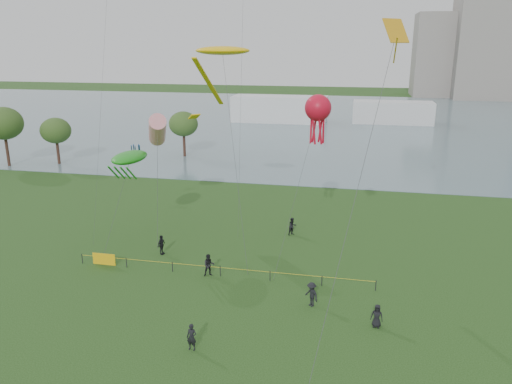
# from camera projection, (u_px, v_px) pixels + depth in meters

# --- Properties ---
(lake) EXTENTS (400.00, 120.00, 0.08)m
(lake) POSITION_uv_depth(u_px,v_px,m) (332.00, 120.00, 120.65)
(lake) COLOR slate
(lake) RESTS_ON ground_plane
(building_mid) EXTENTS (20.00, 20.00, 38.00)m
(building_mid) POSITION_uv_depth(u_px,v_px,m) (486.00, 40.00, 164.44)
(building_mid) COLOR gray
(building_mid) RESTS_ON ground_plane
(building_low) EXTENTS (16.00, 18.00, 28.00)m
(building_low) POSITION_uv_depth(u_px,v_px,m) (438.00, 55.00, 174.23)
(building_low) COLOR gray
(building_low) RESTS_ON ground_plane
(pavilion_left) EXTENTS (22.00, 8.00, 6.00)m
(pavilion_left) POSITION_uv_depth(u_px,v_px,m) (280.00, 109.00, 117.45)
(pavilion_left) COLOR white
(pavilion_left) RESTS_ON ground_plane
(pavilion_right) EXTENTS (18.00, 7.00, 5.00)m
(pavilion_right) POSITION_uv_depth(u_px,v_px,m) (393.00, 112.00, 115.33)
(pavilion_right) COLOR silver
(pavilion_right) RESTS_ON ground_plane
(trees) EXTENTS (28.85, 16.97, 8.85)m
(trees) POSITION_uv_depth(u_px,v_px,m) (68.00, 125.00, 75.71)
(trees) COLOR #382119
(trees) RESTS_ON ground_plane
(fence) EXTENTS (24.07, 0.07, 1.05)m
(fence) POSITION_uv_depth(u_px,v_px,m) (148.00, 263.00, 40.56)
(fence) COLOR black
(fence) RESTS_ON ground_plane
(spectator_a) EXTENTS (1.08, 0.98, 1.81)m
(spectator_a) POSITION_uv_depth(u_px,v_px,m) (209.00, 265.00, 39.37)
(spectator_a) COLOR black
(spectator_a) RESTS_ON ground_plane
(spectator_b) EXTENTS (1.30, 1.27, 1.79)m
(spectator_b) POSITION_uv_depth(u_px,v_px,m) (311.00, 294.00, 34.80)
(spectator_b) COLOR black
(spectator_b) RESTS_ON ground_plane
(spectator_c) EXTENTS (0.62, 1.09, 1.75)m
(spectator_c) POSITION_uv_depth(u_px,v_px,m) (161.00, 245.00, 43.42)
(spectator_c) COLOR black
(spectator_c) RESTS_ON ground_plane
(spectator_d) EXTENTS (0.83, 0.60, 1.58)m
(spectator_d) POSITION_uv_depth(u_px,v_px,m) (377.00, 316.00, 32.22)
(spectator_d) COLOR black
(spectator_d) RESTS_ON ground_plane
(spectator_f) EXTENTS (0.64, 0.44, 1.69)m
(spectator_f) POSITION_uv_depth(u_px,v_px,m) (192.00, 337.00, 29.79)
(spectator_f) COLOR black
(spectator_f) RESTS_ON ground_plane
(spectator_g) EXTENTS (1.05, 1.06, 1.73)m
(spectator_g) POSITION_uv_depth(u_px,v_px,m) (292.00, 226.00, 47.84)
(spectator_g) COLOR black
(spectator_g) RESTS_ON ground_plane
(kite_stingray) EXTENTS (6.12, 9.96, 17.51)m
(kite_stingray) POSITION_uv_depth(u_px,v_px,m) (222.00, 52.00, 42.22)
(kite_stingray) COLOR #3F3F42
(kite_windsock) EXTENTS (4.29, 8.36, 11.57)m
(kite_windsock) POSITION_uv_depth(u_px,v_px,m) (157.00, 130.00, 47.88)
(kite_windsock) COLOR #3F3F42
(kite_creature) EXTENTS (2.60, 6.31, 8.61)m
(kite_creature) POSITION_uv_depth(u_px,v_px,m) (129.00, 158.00, 43.62)
(kite_creature) COLOR #3F3F42
(kite_octopus) EXTENTS (3.62, 6.78, 13.83)m
(kite_octopus) POSITION_uv_depth(u_px,v_px,m) (318.00, 109.00, 40.05)
(kite_octopus) COLOR #3F3F42
(kite_delta) EXTENTS (4.58, 12.69, 18.98)m
(kite_delta) POSITION_uv_depth(u_px,v_px,m) (391.00, 51.00, 26.14)
(kite_delta) COLOR #3F3F42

